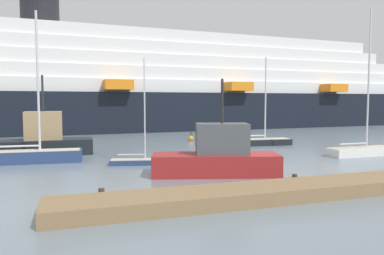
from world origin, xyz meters
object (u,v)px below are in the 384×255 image
at_px(sailboat_2, 140,160).
at_px(sailboat_3, 260,141).
at_px(sailboat_1, 362,149).
at_px(fishing_boat_1, 40,140).
at_px(cruise_ship, 166,88).
at_px(fishing_boat_0, 218,156).
at_px(sailboat_0, 32,155).
at_px(channel_buoy_0, 191,138).

bearing_deg(sailboat_2, sailboat_3, 42.08).
xyz_separation_m(sailboat_1, sailboat_2, (-16.99, 1.43, -0.17)).
relative_size(fishing_boat_1, cruise_ship, 0.08).
bearing_deg(sailboat_3, fishing_boat_0, -122.82).
height_order(fishing_boat_0, fishing_boat_1, fishing_boat_1).
bearing_deg(fishing_boat_0, sailboat_3, 68.28).
height_order(fishing_boat_1, cruise_ship, cruise_ship).
height_order(sailboat_0, sailboat_3, sailboat_0).
height_order(fishing_boat_0, channel_buoy_0, fishing_boat_0).
bearing_deg(sailboat_2, fishing_boat_0, -39.81).
bearing_deg(fishing_boat_0, sailboat_1, 30.52).
xyz_separation_m(sailboat_2, fishing_boat_0, (3.56, -4.78, 0.73)).
distance_m(sailboat_0, fishing_boat_1, 3.79).
xyz_separation_m(sailboat_3, channel_buoy_0, (-5.12, 5.61, -0.14)).
xyz_separation_m(sailboat_0, sailboat_1, (23.89, -4.43, -0.06)).
bearing_deg(sailboat_3, sailboat_1, -58.21).
bearing_deg(fishing_boat_1, cruise_ship, 55.13).
relative_size(sailboat_1, sailboat_2, 1.59).
xyz_separation_m(sailboat_0, cruise_ship, (16.44, 27.49, 5.54)).
distance_m(sailboat_1, sailboat_3, 9.38).
height_order(sailboat_2, fishing_boat_1, sailboat_2).
height_order(sailboat_1, sailboat_2, sailboat_1).
relative_size(sailboat_3, channel_buoy_0, 6.65).
distance_m(fishing_boat_0, cruise_ship, 36.13).
bearing_deg(fishing_boat_0, channel_buoy_0, 93.08).
xyz_separation_m(sailboat_2, sailboat_3, (12.83, 6.98, 0.08)).
height_order(sailboat_0, cruise_ship, cruise_ship).
distance_m(sailboat_2, fishing_boat_0, 6.01).
relative_size(sailboat_2, sailboat_3, 0.85).
relative_size(fishing_boat_1, channel_buoy_0, 6.45).
relative_size(sailboat_1, channel_buoy_0, 8.99).
bearing_deg(fishing_boat_1, sailboat_0, -94.94).
xyz_separation_m(sailboat_2, cruise_ship, (9.54, 30.49, 5.77)).
bearing_deg(cruise_ship, sailboat_0, -123.49).
distance_m(sailboat_2, sailboat_3, 14.60).
xyz_separation_m(channel_buoy_0, cruise_ship, (1.83, 17.90, 5.83)).
height_order(sailboat_0, channel_buoy_0, sailboat_0).
relative_size(fishing_boat_0, fishing_boat_1, 0.94).
height_order(sailboat_2, cruise_ship, cruise_ship).
relative_size(fishing_boat_0, cruise_ship, 0.08).
distance_m(sailboat_3, fishing_boat_0, 14.99).
distance_m(sailboat_1, cruise_ship, 33.25).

